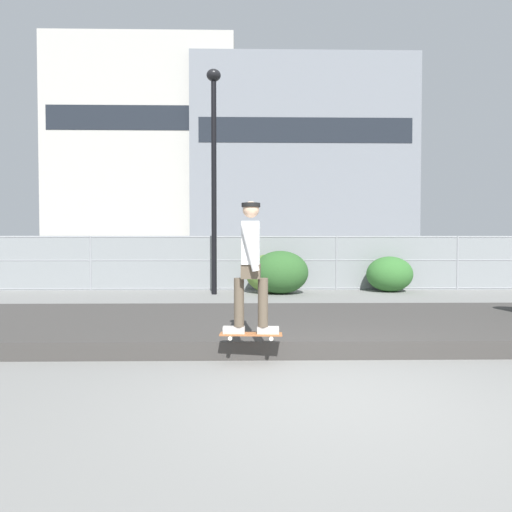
% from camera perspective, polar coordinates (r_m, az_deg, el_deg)
% --- Properties ---
extents(ground_plane, '(120.00, 120.00, 0.00)m').
position_cam_1_polar(ground_plane, '(4.54, 11.06, -18.45)').
color(ground_plane, slate).
extents(gravel_berm, '(14.16, 3.66, 0.25)m').
position_cam_1_polar(gravel_berm, '(7.50, 5.99, -9.38)').
color(gravel_berm, '#3D3A38').
rests_on(gravel_berm, ground_plane).
extents(skateboard, '(0.81, 0.24, 0.07)m').
position_cam_1_polar(skateboard, '(5.41, -0.70, -10.76)').
color(skateboard, '#9E5B33').
extents(skater, '(0.72, 0.59, 1.69)m').
position_cam_1_polar(skater, '(5.29, -0.70, -0.43)').
color(skater, '#B2ADA8').
rests_on(skater, skateboard).
extents(chain_fence, '(20.91, 0.06, 1.85)m').
position_cam_1_polar(chain_fence, '(14.10, 2.69, -0.94)').
color(chain_fence, gray).
rests_on(chain_fence, ground_plane).
extents(street_lamp, '(0.44, 0.44, 6.94)m').
position_cam_1_polar(street_lamp, '(13.23, -5.82, 13.60)').
color(street_lamp, black).
rests_on(street_lamp, ground_plane).
extents(parked_car_near, '(4.49, 2.13, 1.66)m').
position_cam_1_polar(parked_car_near, '(16.61, -9.80, -0.90)').
color(parked_car_near, black).
rests_on(parked_car_near, ground_plane).
extents(parked_car_mid, '(4.41, 1.97, 1.66)m').
position_cam_1_polar(parked_car_mid, '(17.02, 10.66, -0.85)').
color(parked_car_mid, '#474C54').
rests_on(parked_car_mid, ground_plane).
extents(parked_car_far, '(4.55, 2.27, 1.66)m').
position_cam_1_polar(parked_car_far, '(19.33, 30.35, -0.75)').
color(parked_car_far, maroon).
rests_on(parked_car_far, ground_plane).
extents(library_building, '(19.70, 11.90, 23.19)m').
position_cam_1_polar(library_building, '(50.59, -14.35, 12.99)').
color(library_building, '#B2AFA8').
rests_on(library_building, ground_plane).
extents(office_block, '(23.24, 12.46, 20.93)m').
position_cam_1_polar(office_block, '(48.86, 5.85, 12.09)').
color(office_block, slate).
rests_on(office_block, ground_plane).
extents(shrub_left, '(1.63, 1.33, 1.26)m').
position_cam_1_polar(shrub_left, '(13.21, 2.10, -2.42)').
color(shrub_left, '#567A33').
rests_on(shrub_left, ground_plane).
extents(shrub_center, '(1.76, 1.44, 1.36)m').
position_cam_1_polar(shrub_center, '(13.04, 3.39, -2.26)').
color(shrub_center, '#2D5B28').
rests_on(shrub_center, ground_plane).
extents(shrub_right, '(1.51, 1.23, 1.16)m').
position_cam_1_polar(shrub_right, '(14.28, 17.91, -2.39)').
color(shrub_right, '#336B2D').
rests_on(shrub_right, ground_plane).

